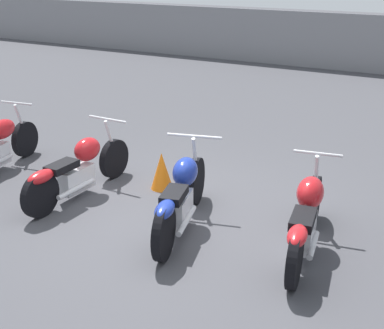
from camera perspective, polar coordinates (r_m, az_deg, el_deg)
ground_plane at (r=6.95m, az=-1.21°, el=-5.78°), size 60.00×60.00×0.00m
fence_back at (r=16.56m, az=18.41°, el=12.06°), size 40.00×0.04×1.65m
motorcycle_slot_1 at (r=7.59m, az=-12.10°, el=-0.50°), size 0.67×2.15×0.97m
motorcycle_slot_2 at (r=6.51m, az=-1.17°, el=-3.41°), size 0.86×2.10×1.01m
motorcycle_slot_3 at (r=6.14m, az=12.09°, el=-5.60°), size 0.66×2.11×0.98m
traffic_cone_near at (r=7.74m, az=-3.25°, el=-0.67°), size 0.32×0.32×0.55m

